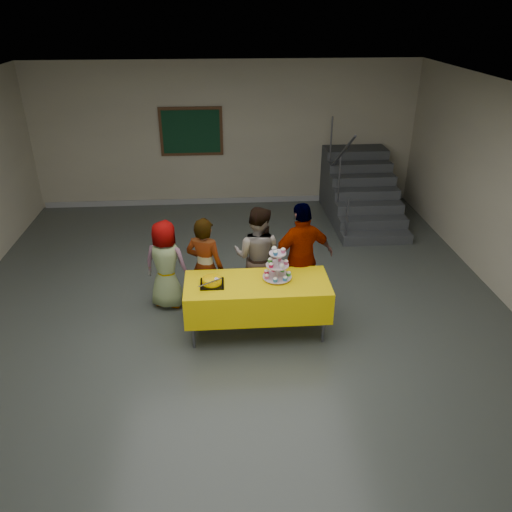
{
  "coord_description": "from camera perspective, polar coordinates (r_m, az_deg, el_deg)",
  "views": [
    {
      "loc": [
        -0.15,
        -5.45,
        4.0
      ],
      "look_at": [
        0.28,
        0.31,
        1.05
      ],
      "focal_mm": 35.0,
      "sensor_mm": 36.0,
      "label": 1
    }
  ],
  "objects": [
    {
      "name": "cupcake_stand",
      "position": [
        6.45,
        2.45,
        -1.32
      ],
      "size": [
        0.38,
        0.38,
        0.44
      ],
      "color": "silver",
      "rests_on": "bake_table"
    },
    {
      "name": "bake_table",
      "position": [
        6.55,
        0.13,
        -4.65
      ],
      "size": [
        1.88,
        0.78,
        0.77
      ],
      "color": "#595960",
      "rests_on": "ground"
    },
    {
      "name": "bear_cake",
      "position": [
        6.39,
        -5.06,
        -2.8
      ],
      "size": [
        0.32,
        0.36,
        0.12
      ],
      "color": "black",
      "rests_on": "bake_table"
    },
    {
      "name": "noticeboard",
      "position": [
        10.7,
        -7.41,
        13.92
      ],
      "size": [
        1.3,
        0.05,
        1.0
      ],
      "color": "#472B16",
      "rests_on": "ground"
    },
    {
      "name": "schoolchild_b",
      "position": [
        6.9,
        -5.84,
        -1.31
      ],
      "size": [
        0.63,
        0.53,
        1.47
      ],
      "primitive_type": "imported",
      "rotation": [
        0.0,
        0.0,
        2.75
      ],
      "color": "slate",
      "rests_on": "ground"
    },
    {
      "name": "schoolchild_d",
      "position": [
        6.97,
        5.25,
        -0.24
      ],
      "size": [
        1.03,
        0.66,
        1.63
      ],
      "primitive_type": "imported",
      "rotation": [
        0.0,
        0.0,
        3.43
      ],
      "color": "slate",
      "rests_on": "ground"
    },
    {
      "name": "schoolchild_a",
      "position": [
        7.2,
        -10.24,
        -1.0
      ],
      "size": [
        0.74,
        0.59,
        1.32
      ],
      "primitive_type": "imported",
      "rotation": [
        0.0,
        0.0,
        2.85
      ],
      "color": "slate",
      "rests_on": "ground"
    },
    {
      "name": "room_shell",
      "position": [
        5.78,
        -2.59,
        8.17
      ],
      "size": [
        10.0,
        10.04,
        3.02
      ],
      "color": "#4C514C",
      "rests_on": "ground"
    },
    {
      "name": "schoolchild_c",
      "position": [
        7.13,
        0.19,
        -0.02
      ],
      "size": [
        0.89,
        0.8,
        1.5
      ],
      "primitive_type": "imported",
      "rotation": [
        0.0,
        0.0,
        2.77
      ],
      "color": "slate",
      "rests_on": "ground"
    },
    {
      "name": "staircase",
      "position": [
        10.59,
        11.69,
        7.16
      ],
      "size": [
        1.3,
        2.4,
        2.04
      ],
      "color": "#424447",
      "rests_on": "ground"
    }
  ]
}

